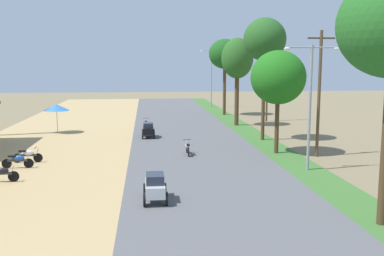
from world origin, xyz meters
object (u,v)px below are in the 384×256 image
Objects in this scene: vendor_umbrella at (57,107)px; car_hatchback_silver at (155,186)px; median_tree_second at (278,78)px; median_tree_fifth at (225,54)px; parked_motorbike_fourth at (18,160)px; median_tree_fourth at (237,59)px; motorbike_ahead_second at (188,147)px; utility_pole_near at (319,92)px; streetlamp_mid at (211,74)px; car_hatchback_black at (148,129)px; parked_motorbike_third at (1,173)px; motorbike_ahead_third at (146,123)px; parked_motorbike_fifth at (28,155)px; median_tree_third at (265,40)px; streetlamp_near at (310,98)px; utility_pole_far at (267,79)px.

vendor_umbrella is 22.08m from car_hatchback_silver.
median_tree_fifth reaches higher than median_tree_second.
car_hatchback_silver reaches higher than parked_motorbike_fourth.
median_tree_fourth reaches higher than vendor_umbrella.
utility_pole_near is at bearing -7.86° from motorbike_ahead_second.
streetlamp_mid reaches higher than parked_motorbike_fourth.
vendor_umbrella reaches higher than car_hatchback_silver.
car_hatchback_black is (7.61, 9.99, 0.19)m from parked_motorbike_fourth.
motorbike_ahead_third is (7.39, 18.15, 0.02)m from parked_motorbike_third.
vendor_umbrella is 8.77m from car_hatchback_black.
median_tree_fourth is at bearing 45.41° from parked_motorbike_fourth.
utility_pole_near is 4.55× the size of motorbike_ahead_second.
parked_motorbike_third is 0.21× the size of median_tree_fourth.
parked_motorbike_fifth is 0.20× the size of median_tree_fifth.
median_tree_third reaches higher than parked_motorbike_third.
streetlamp_near is 0.82× the size of utility_pole_far.
utility_pole_far is 16.33m from car_hatchback_black.
streetlamp_near is (0.38, -4.85, -0.99)m from median_tree_second.
streetlamp_mid reaches higher than motorbike_ahead_second.
median_tree_third is at bearing -87.69° from median_tree_fourth.
median_tree_fourth is 10.86m from motorbike_ahead_third.
car_hatchback_silver is (7.76, -4.03, 0.19)m from parked_motorbike_third.
median_tree_fifth is (0.07, 17.66, -0.72)m from median_tree_third.
median_tree_third is at bearing 25.71° from parked_motorbike_fourth.
motorbike_ahead_second reaches higher than parked_motorbike_fourth.
parked_motorbike_fifth is at bearing -158.39° from median_tree_third.
median_tree_fourth is (16.36, 16.59, 5.98)m from parked_motorbike_fourth.
car_hatchback_black is at bearing 126.64° from streetlamp_near.
median_tree_second is at bearing -40.06° from car_hatchback_black.
streetlamp_mid is 4.44× the size of motorbike_ahead_second.
streetlamp_near is (16.43, -3.61, 3.62)m from parked_motorbike_fifth.
car_hatchback_silver is at bearing -27.48° from parked_motorbike_third.
median_tree_fourth is 1.07× the size of streetlamp_mid.
streetlamp_near is at bearing -90.33° from median_tree_fifth.
car_hatchback_black is (-9.16, -15.71, -6.44)m from median_tree_fifth.
utility_pole_far reaches higher than parked_motorbike_fifth.
streetlamp_near is (-0.09, -10.15, -3.73)m from median_tree_third.
median_tree_second is at bearing -95.10° from median_tree_third.
utility_pole_near is 4.55× the size of motorbike_ahead_third.
motorbike_ahead_second is (10.16, 2.77, 0.02)m from parked_motorbike_fourth.
vendor_umbrella is 1.40× the size of motorbike_ahead_second.
utility_pole_near is at bearing 61.37° from streetlamp_near.
car_hatchback_black is (-8.75, -6.61, -5.79)m from median_tree_fourth.
motorbike_ahead_third reaches higher than parked_motorbike_third.
parked_motorbike_fourth is at bearing -170.42° from median_tree_second.
median_tree_fourth is 4.74× the size of motorbike_ahead_third.
parked_motorbike_fifth is at bearing 83.15° from parked_motorbike_fourth.
median_tree_fifth reaches higher than motorbike_ahead_third.
parked_motorbike_third is at bearing -120.20° from median_tree_fifth.
car_hatchback_silver is (-8.45, -9.85, -4.42)m from median_tree_second.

